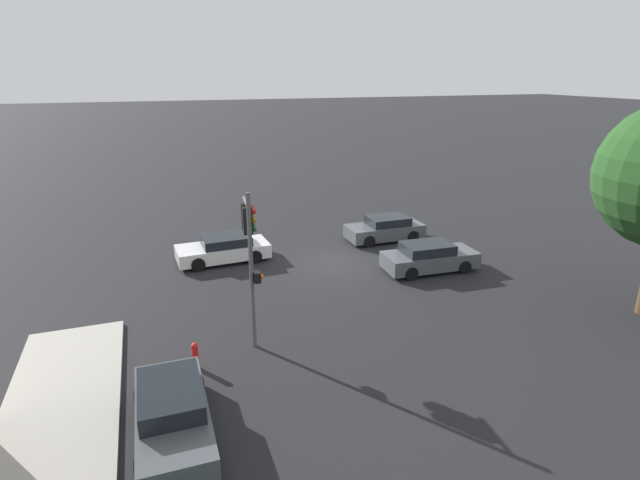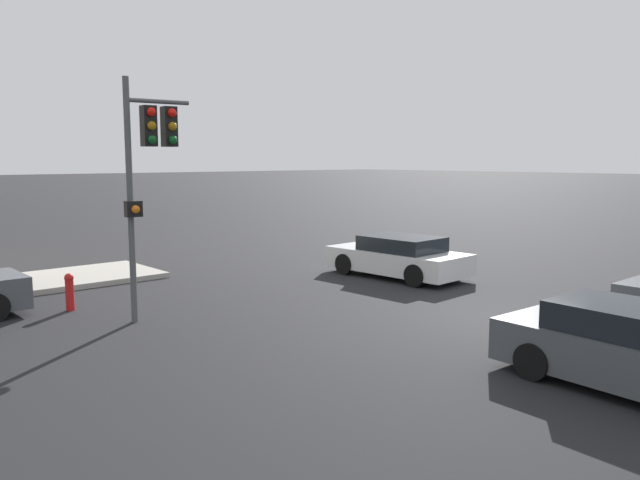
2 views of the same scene
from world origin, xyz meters
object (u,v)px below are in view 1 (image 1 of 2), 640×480
object	(u,v)px
traffic_signal	(250,239)
crossing_car_0	(385,229)
crossing_car_1	(224,249)
parked_car_0	(172,414)
fire_hydrant	(195,355)
crossing_car_2	(429,257)

from	to	relation	value
traffic_signal	crossing_car_0	bearing A→B (deg)	47.60
traffic_signal	crossing_car_1	distance (m)	8.76
traffic_signal	crossing_car_1	world-z (taller)	traffic_signal
parked_car_0	traffic_signal	bearing A→B (deg)	144.02
traffic_signal	fire_hydrant	distance (m)	4.08
crossing_car_2	fire_hydrant	bearing A→B (deg)	-154.66
crossing_car_1	fire_hydrant	size ratio (longest dim) A/B	4.98
crossing_car_0	crossing_car_1	xyz separation A→B (m)	(9.05, 0.22, -0.03)
crossing_car_0	crossing_car_2	bearing A→B (deg)	89.42
crossing_car_2	fire_hydrant	xyz separation A→B (m)	(11.40, 4.78, -0.17)
traffic_signal	crossing_car_0	distance (m)	12.91
parked_car_0	fire_hydrant	size ratio (longest dim) A/B	4.83
crossing_car_0	parked_car_0	distance (m)	17.60
crossing_car_0	traffic_signal	bearing A→B (deg)	42.17
crossing_car_0	fire_hydrant	size ratio (longest dim) A/B	4.67
crossing_car_1	fire_hydrant	xyz separation A→B (m)	(2.40, 9.31, -0.14)
crossing_car_0	crossing_car_2	world-z (taller)	crossing_car_2
parked_car_0	crossing_car_1	bearing A→B (deg)	165.20
crossing_car_1	crossing_car_2	xyz separation A→B (m)	(-8.99, 4.53, 0.02)
crossing_car_2	fire_hydrant	size ratio (longest dim) A/B	4.91
crossing_car_0	fire_hydrant	distance (m)	14.90
crossing_car_2	parked_car_0	bearing A→B (deg)	-144.99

